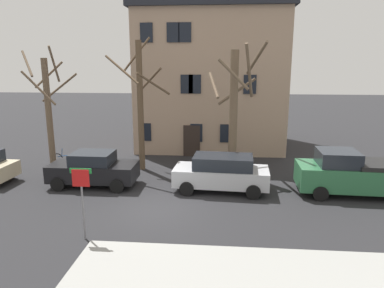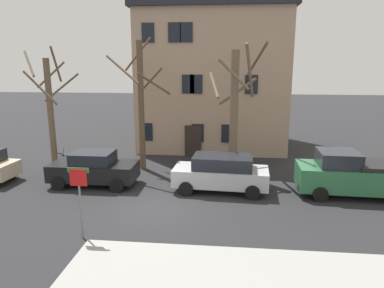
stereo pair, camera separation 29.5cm
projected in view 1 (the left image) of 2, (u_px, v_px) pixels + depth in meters
ground_plane at (156, 208)px, 15.02m from camera, size 120.00×120.00×0.00m
building_main at (211, 69)px, 25.89m from camera, size 10.73×7.96×11.23m
tree_bare_near at (48, 106)px, 20.71m from camera, size 2.84×2.86×7.08m
tree_bare_mid at (140, 102)px, 19.81m from camera, size 3.50×3.07×7.58m
tree_bare_far at (234, 106)px, 19.10m from camera, size 3.08×3.02×7.24m
car_black_sedan at (94, 169)px, 17.71m from camera, size 4.35×2.12×1.74m
car_silver_wagon at (222, 173)px, 16.97m from camera, size 4.65×2.30×1.77m
pickup_truck_green at (357, 174)px, 16.43m from camera, size 5.67×2.49×2.12m
street_sign_pole at (82, 190)px, 12.01m from camera, size 0.76×0.07×2.61m
bicycle_leaning at (66, 159)px, 21.50m from camera, size 1.75×0.09×1.03m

